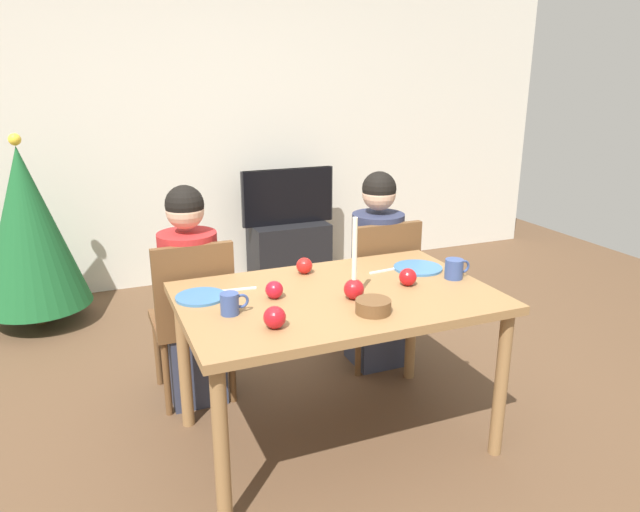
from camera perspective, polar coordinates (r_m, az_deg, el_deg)
name	(u,v)px	position (r m, az deg, el deg)	size (l,w,h in m)	color
ground_plane	(336,437)	(3.02, 1.51, -17.04)	(7.68, 7.68, 0.00)	brown
back_wall	(207,123)	(5.00, -10.81, 12.42)	(6.40, 0.10, 2.60)	beige
dining_table	(337,311)	(2.70, 1.63, -5.30)	(1.40, 0.90, 0.75)	olive
chair_left	(193,312)	(3.16, -12.11, -5.30)	(0.40, 0.40, 0.90)	brown
chair_right	(379,285)	(3.49, 5.68, -2.75)	(0.40, 0.40, 0.90)	brown
person_left_child	(191,300)	(3.16, -12.28, -4.12)	(0.30, 0.30, 1.17)	#33384C
person_right_child	(377,274)	(3.50, 5.46, -1.69)	(0.30, 0.30, 1.17)	#33384C
tv_stand	(289,251)	(5.06, -3.01, 0.52)	(0.64, 0.40, 0.48)	black
tv	(288,196)	(4.95, -3.10, 5.74)	(0.79, 0.05, 0.46)	black
christmas_tree	(28,228)	(4.46, -26.25, 2.41)	(0.71, 0.71, 1.32)	brown
candle_centerpiece	(354,283)	(2.59, 3.29, -2.61)	(0.09, 0.09, 0.37)	red
plate_left	(201,297)	(2.67, -11.40, -3.87)	(0.22, 0.22, 0.01)	teal
plate_right	(418,268)	(3.03, 9.40, -1.13)	(0.24, 0.24, 0.01)	teal
mug_left	(231,304)	(2.46, -8.59, -4.55)	(0.12, 0.08, 0.09)	#33477F
mug_right	(455,269)	(2.92, 12.81, -1.20)	(0.13, 0.09, 0.10)	#33477F
fork_left	(237,290)	(2.73, -8.00, -3.21)	(0.18, 0.01, 0.01)	silver
fork_right	(385,270)	(2.98, 6.28, -1.39)	(0.18, 0.01, 0.01)	silver
bowl_walnuts	(373,306)	(2.46, 5.14, -4.84)	(0.15, 0.15, 0.06)	brown
apple_near_candle	(275,317)	(2.32, -4.39, -5.90)	(0.09, 0.09, 0.09)	#B4141C
apple_by_left_plate	(274,290)	(2.61, -4.42, -3.25)	(0.08, 0.08, 0.08)	red
apple_by_right_mug	(304,266)	(2.92, -1.51, -0.94)	(0.08, 0.08, 0.08)	red
apple_far_edge	(408,277)	(2.79, 8.44, -2.01)	(0.08, 0.08, 0.08)	red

